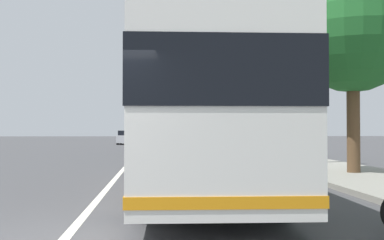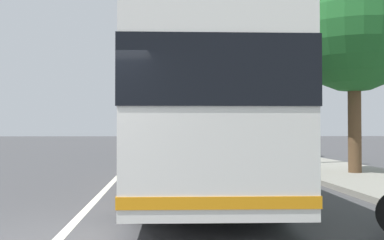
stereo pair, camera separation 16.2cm
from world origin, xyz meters
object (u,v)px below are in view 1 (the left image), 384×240
roadside_tree_mid_block (353,31)px  roadside_tree_far_block (260,96)px  car_ahead_same_lane (170,142)px  coach_bus (198,116)px  car_behind_bus (165,143)px  car_oncoming (163,139)px  utility_pole (296,94)px  car_far_distant (127,138)px

roadside_tree_mid_block → roadside_tree_far_block: bearing=2.7°
car_ahead_same_lane → coach_bus: bearing=179.4°
car_ahead_same_lane → roadside_tree_mid_block: bearing=-164.9°
car_behind_bus → roadside_tree_far_block: bearing=-122.8°
car_oncoming → roadside_tree_far_block: size_ratio=0.85×
roadside_tree_mid_block → utility_pole: roadside_tree_mid_block is taller
roadside_tree_mid_block → utility_pole: bearing=8.0°
coach_bus → roadside_tree_mid_block: bearing=-58.7°
car_oncoming → roadside_tree_mid_block: size_ratio=0.62×
coach_bus → car_ahead_same_lane: coach_bus is taller
car_ahead_same_lane → car_far_distant: car_far_distant is taller
roadside_tree_mid_block → roadside_tree_far_block: 11.38m
car_behind_bus → car_oncoming: 13.41m
car_oncoming → car_far_distant: (7.47, 3.80, -0.01)m
car_behind_bus → roadside_tree_mid_block: (-14.70, -5.85, 4.04)m
car_oncoming → car_far_distant: size_ratio=0.95×
coach_bus → car_far_distant: bearing=7.7°
car_oncoming → roadside_tree_far_block: 17.82m
car_behind_bus → roadside_tree_far_block: roadside_tree_far_block is taller
coach_bus → car_oncoming: size_ratio=2.83×
roadside_tree_far_block → car_oncoming: bearing=17.2°
car_ahead_same_lane → roadside_tree_far_block: (-7.79, -4.88, 2.74)m
coach_bus → car_ahead_same_lane: bearing=1.7°
coach_bus → car_behind_bus: coach_bus is taller
coach_bus → car_ahead_same_lane: 22.16m
car_ahead_same_lane → car_far_distant: bearing=13.3°
roadside_tree_far_block → coach_bus: bearing=161.5°
coach_bus → roadside_tree_mid_block: 6.79m
car_ahead_same_lane → utility_pole: size_ratio=0.68×
car_behind_bus → car_far_distant: size_ratio=0.91×
car_ahead_same_lane → car_far_distant: 17.01m
coach_bus → utility_pole: 8.80m
car_ahead_same_lane → roadside_tree_far_block: 9.59m
car_oncoming → roadside_tree_mid_block: roadside_tree_mid_block is taller
coach_bus → car_behind_bus: (17.75, 0.50, -1.17)m
roadside_tree_far_block → roadside_tree_mid_block: bearing=-177.3°
coach_bus → car_ahead_same_lane: size_ratio=2.94×
car_far_distant → roadside_tree_far_block: bearing=21.7°
utility_pole → car_ahead_same_lane: bearing=18.0°
car_ahead_same_lane → car_behind_bus: car_behind_bus is taller
car_oncoming → utility_pole: 24.49m
roadside_tree_mid_block → roadside_tree_far_block: roadside_tree_mid_block is taller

